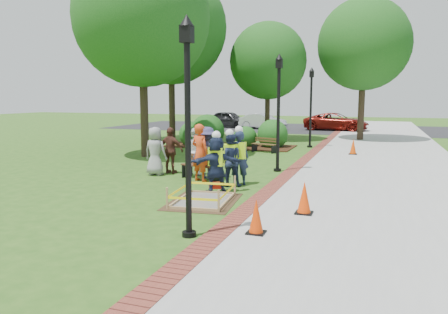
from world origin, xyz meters
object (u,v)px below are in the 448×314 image
(hivis_worker_c, at_px, (229,158))
(wet_concrete_pad, at_px, (203,193))
(bench_near, at_px, (202,171))
(hivis_worker_a, at_px, (216,162))
(cone_front, at_px, (256,217))
(hivis_worker_b, at_px, (239,156))
(lamp_near, at_px, (188,111))

(hivis_worker_c, bearing_deg, wet_concrete_pad, -90.10)
(bench_near, relative_size, hivis_worker_c, 0.88)
(hivis_worker_a, bearing_deg, hivis_worker_c, 86.26)
(cone_front, bearing_deg, hivis_worker_b, 111.60)
(hivis_worker_b, bearing_deg, cone_front, -68.40)
(bench_near, height_order, hivis_worker_a, hivis_worker_a)
(cone_front, xyz_separation_m, hivis_worker_a, (-2.09, 3.31, 0.54))
(bench_near, xyz_separation_m, hivis_worker_a, (1.20, -1.81, 0.64))
(lamp_near, xyz_separation_m, hivis_worker_c, (-0.81, 4.87, -1.60))
(bench_near, xyz_separation_m, hivis_worker_c, (1.26, -0.83, 0.63))
(wet_concrete_pad, relative_size, hivis_worker_c, 1.40)
(hivis_worker_a, bearing_deg, lamp_near, -77.36)
(bench_near, distance_m, hivis_worker_c, 1.64)
(lamp_near, relative_size, hivis_worker_a, 2.39)
(bench_near, relative_size, hivis_worker_a, 0.87)
(hivis_worker_c, bearing_deg, hivis_worker_b, 58.18)
(cone_front, height_order, hivis_worker_c, hivis_worker_c)
(hivis_worker_a, relative_size, hivis_worker_c, 1.01)
(lamp_near, bearing_deg, hivis_worker_b, 96.70)
(hivis_worker_a, bearing_deg, cone_front, -57.77)
(hivis_worker_a, height_order, hivis_worker_c, hivis_worker_a)
(cone_front, height_order, lamp_near, lamp_near)
(wet_concrete_pad, bearing_deg, cone_front, -46.83)
(bench_near, height_order, hivis_worker_c, hivis_worker_c)
(hivis_worker_a, bearing_deg, wet_concrete_pad, -87.00)
(lamp_near, bearing_deg, hivis_worker_a, 102.64)
(wet_concrete_pad, xyz_separation_m, cone_front, (2.03, -2.16, 0.11))
(wet_concrete_pad, height_order, lamp_near, lamp_near)
(hivis_worker_c, bearing_deg, bench_near, 146.70)
(hivis_worker_a, distance_m, hivis_worker_b, 1.32)
(cone_front, bearing_deg, hivis_worker_c, 115.25)
(wet_concrete_pad, bearing_deg, hivis_worker_a, 93.00)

